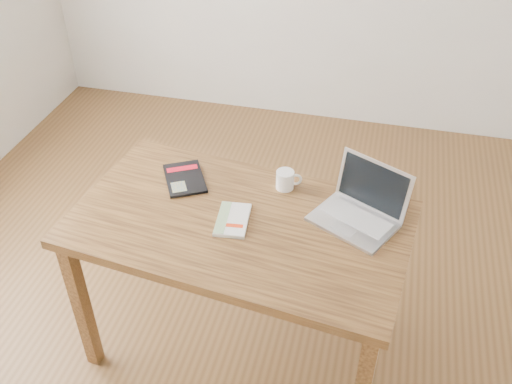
% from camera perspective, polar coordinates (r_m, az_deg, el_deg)
% --- Properties ---
extents(room, '(4.04, 4.04, 2.70)m').
position_cam_1_polar(room, '(1.96, -1.52, 13.48)').
color(room, brown).
rests_on(room, ground).
extents(desk, '(1.35, 0.88, 0.75)m').
position_cam_1_polar(desk, '(2.23, -1.62, -4.59)').
color(desk, '#563619').
rests_on(desk, ground).
extents(white_guidebook, '(0.14, 0.20, 0.02)m').
position_cam_1_polar(white_guidebook, '(2.16, -2.36, -2.79)').
color(white_guidebook, silver).
rests_on(white_guidebook, desk).
extents(black_guidebook, '(0.24, 0.27, 0.01)m').
position_cam_1_polar(black_guidebook, '(2.39, -7.15, 1.37)').
color(black_guidebook, black).
rests_on(black_guidebook, desk).
extents(laptop, '(0.38, 0.36, 0.21)m').
position_cam_1_polar(laptop, '(2.18, 10.39, -1.63)').
color(laptop, silver).
rests_on(laptop, desk).
extents(coffee_mug, '(0.11, 0.07, 0.08)m').
position_cam_1_polar(coffee_mug, '(2.30, 2.99, 1.26)').
color(coffee_mug, white).
rests_on(coffee_mug, desk).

